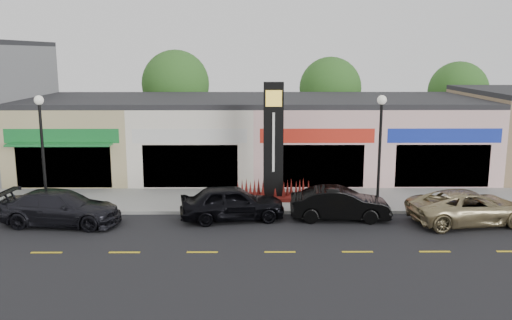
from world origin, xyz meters
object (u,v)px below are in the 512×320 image
Objects in this scene: lamp_east_near at (380,141)px; car_black_conv at (340,204)px; pylon_sign at (273,159)px; car_black_sedan at (232,203)px; car_gold_suv at (469,207)px; lamp_west_near at (42,141)px; car_dark_sedan at (61,208)px.

lamp_east_near is 3.65m from car_black_conv.
pylon_sign is 1.26× the size of car_black_sedan.
car_black_conv is at bearing 74.82° from car_gold_suv.
car_black_sedan is at bearing 92.52° from car_black_conv.
lamp_west_near is 9.49m from car_black_sedan.
lamp_east_near reaches higher than car_black_sedan.
car_black_conv is (4.95, 0.02, -0.07)m from car_black_sedan.
pylon_sign reaches higher than lamp_east_near.
lamp_west_near is 1.01× the size of car_gold_suv.
pylon_sign is 3.91m from car_black_sedan.
pylon_sign is 1.13× the size of car_dark_sedan.
car_black_conv is (2.96, -3.02, -1.53)m from pylon_sign.
pylon_sign reaches higher than car_gold_suv.
car_gold_suv is at bearing -22.77° from pylon_sign.
car_gold_suv reaches higher than car_black_conv.
lamp_east_near is 5.42m from pylon_sign.
lamp_west_near is 16.00m from lamp_east_near.
car_black_sedan is at bearing -8.42° from lamp_west_near.
car_black_conv is at bearing -5.39° from lamp_west_near.
car_dark_sedan is at bearing 86.09° from car_black_sedan.
car_black_sedan is 10.69m from car_gold_suv.
car_dark_sedan is at bearing -172.25° from lamp_east_near.
lamp_west_near reaches higher than car_gold_suv.
lamp_east_near reaches higher than car_dark_sedan.
lamp_west_near is at bearing 180.00° from lamp_east_near.
lamp_east_near is 1.03× the size of car_dark_sedan.
pylon_sign reaches higher than lamp_west_near.
pylon_sign is 1.32× the size of car_black_conv.
car_dark_sedan is at bearing -54.91° from lamp_west_near.
pylon_sign is (11.00, 1.70, -1.20)m from lamp_west_near.
car_dark_sedan is at bearing -159.01° from pylon_sign.
car_gold_suv is (3.68, -1.95, -2.72)m from lamp_east_near.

